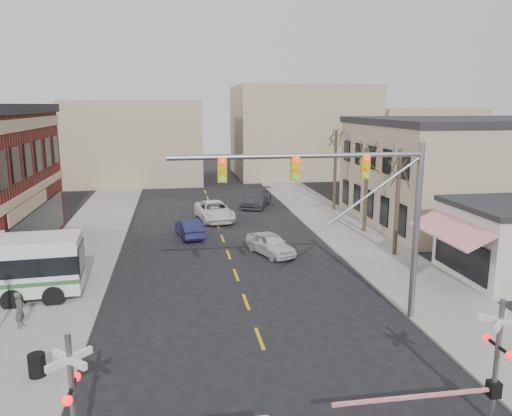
{
  "coord_description": "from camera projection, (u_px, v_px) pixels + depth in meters",
  "views": [
    {
      "loc": [
        -3.24,
        -16.92,
        9.57
      ],
      "look_at": [
        1.45,
        11.8,
        3.5
      ],
      "focal_mm": 35.0,
      "sensor_mm": 36.0,
      "label": 1
    }
  ],
  "objects": [
    {
      "name": "ground",
      "position": [
        268.0,
        363.0,
        18.81
      ],
      "size": [
        160.0,
        160.0,
        0.0
      ],
      "primitive_type": "plane",
      "color": "black",
      "rests_on": "ground"
    },
    {
      "name": "sidewalk_west",
      "position": [
        91.0,
        236.0,
        36.62
      ],
      "size": [
        5.0,
        60.0,
        0.12
      ],
      "primitive_type": "cube",
      "color": "gray",
      "rests_on": "ground"
    },
    {
      "name": "sidewalk_east",
      "position": [
        339.0,
        226.0,
        39.62
      ],
      "size": [
        5.0,
        60.0,
        0.12
      ],
      "primitive_type": "cube",
      "color": "gray",
      "rests_on": "ground"
    },
    {
      "name": "tan_building",
      "position": [
        488.0,
        170.0,
        40.74
      ],
      "size": [
        20.3,
        15.3,
        8.5
      ],
      "color": "tan",
      "rests_on": "ground"
    },
    {
      "name": "tree_east_a",
      "position": [
        397.0,
        203.0,
        31.35
      ],
      "size": [
        0.28,
        0.28,
        6.75
      ],
      "color": "#382B21",
      "rests_on": "sidewalk_east"
    },
    {
      "name": "tree_east_b",
      "position": [
        366.0,
        190.0,
        37.24
      ],
      "size": [
        0.28,
        0.28,
        6.3
      ],
      "color": "#382B21",
      "rests_on": "sidewalk_east"
    },
    {
      "name": "tree_east_c",
      "position": [
        335.0,
        170.0,
        44.91
      ],
      "size": [
        0.28,
        0.28,
        7.2
      ],
      "color": "#382B21",
      "rests_on": "sidewalk_east"
    },
    {
      "name": "traffic_signal_mast",
      "position": [
        354.0,
        196.0,
        21.04
      ],
      "size": [
        10.84,
        0.3,
        8.0
      ],
      "color": "gray",
      "rests_on": "ground"
    },
    {
      "name": "rr_crossing_west",
      "position": [
        91.0,
        405.0,
        12.83
      ],
      "size": [
        5.6,
        1.36,
        4.0
      ],
      "color": "gray",
      "rests_on": "ground"
    },
    {
      "name": "rr_crossing_east",
      "position": [
        483.0,
        364.0,
        14.88
      ],
      "size": [
        5.6,
        1.36,
        4.0
      ],
      "color": "gray",
      "rests_on": "ground"
    },
    {
      "name": "trash_bin",
      "position": [
        37.0,
        365.0,
        17.62
      ],
      "size": [
        0.6,
        0.6,
        0.82
      ],
      "primitive_type": "cylinder",
      "color": "black",
      "rests_on": "sidewalk_west"
    },
    {
      "name": "car_a",
      "position": [
        270.0,
        244.0,
        32.28
      ],
      "size": [
        3.09,
        4.47,
        1.41
      ],
      "primitive_type": "imported",
      "rotation": [
        0.0,
        0.0,
        0.38
      ],
      "color": "silver",
      "rests_on": "ground"
    },
    {
      "name": "car_b",
      "position": [
        189.0,
        228.0,
        36.51
      ],
      "size": [
        2.12,
        4.29,
        1.35
      ],
      "primitive_type": "imported",
      "rotation": [
        0.0,
        0.0,
        3.32
      ],
      "color": "#1A1B42",
      "rests_on": "ground"
    },
    {
      "name": "car_c",
      "position": [
        214.0,
        211.0,
        41.87
      ],
      "size": [
        3.39,
        5.95,
        1.56
      ],
      "primitive_type": "imported",
      "rotation": [
        0.0,
        0.0,
        0.15
      ],
      "color": "silver",
      "rests_on": "ground"
    },
    {
      "name": "car_d",
      "position": [
        256.0,
        198.0,
        47.59
      ],
      "size": [
        4.03,
        5.81,
        1.56
      ],
      "primitive_type": "imported",
      "rotation": [
        0.0,
        0.0,
        -0.38
      ],
      "color": "#39393D",
      "rests_on": "ground"
    },
    {
      "name": "pedestrian_near",
      "position": [
        20.0,
        310.0,
        21.41
      ],
      "size": [
        0.46,
        0.63,
        1.6
      ],
      "primitive_type": "imported",
      "rotation": [
        0.0,
        0.0,
        1.43
      ],
      "color": "#504740",
      "rests_on": "sidewalk_west"
    },
    {
      "name": "pedestrian_far",
      "position": [
        56.0,
        276.0,
        25.38
      ],
      "size": [
        1.0,
        1.06,
        1.73
      ],
      "primitive_type": "imported",
      "rotation": [
        0.0,
        0.0,
        1.03
      ],
      "color": "#384363",
      "rests_on": "sidewalk_west"
    }
  ]
}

